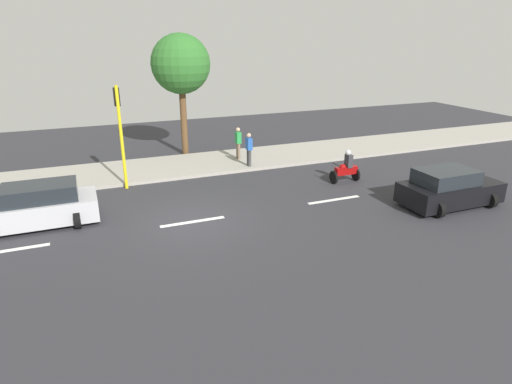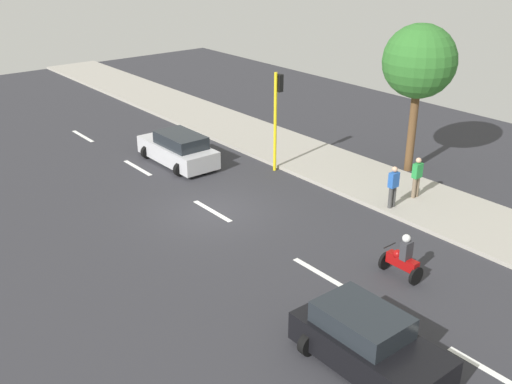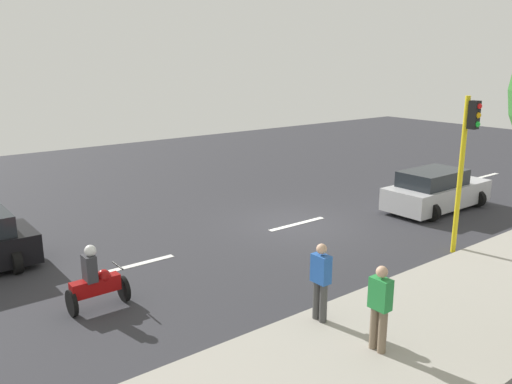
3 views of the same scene
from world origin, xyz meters
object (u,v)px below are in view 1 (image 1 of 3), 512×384
Objects in this scene: motorcycle at (346,169)px; pedestrian_near_signal at (249,149)px; pedestrian_by_tree at (238,142)px; car_silver at (34,207)px; car_black at (449,189)px; street_tree_north at (181,65)px; traffic_light_corner at (120,123)px.

pedestrian_near_signal is (3.64, 3.38, 0.42)m from motorcycle.
pedestrian_near_signal and pedestrian_by_tree have the same top height.
car_silver is 10.91m from pedestrian_by_tree.
car_black is 0.61× the size of street_tree_north.
car_silver and car_black have the same top height.
street_tree_north is at bearing -43.41° from car_silver.
pedestrian_by_tree is (9.21, 5.57, 0.35)m from car_black.
car_silver is 15.68m from car_black.
car_silver is 2.90× the size of motorcycle.
traffic_light_corner is (7.06, 11.68, 2.22)m from car_black.
motorcycle is at bearing -137.13° from pedestrian_near_signal.
car_silver is at bearing 110.93° from pedestrian_near_signal.
street_tree_north is (11.73, 7.86, 4.22)m from car_black.
car_silver is 2.63× the size of pedestrian_by_tree.
car_silver is 13.01m from motorcycle.
traffic_light_corner reaches higher than pedestrian_near_signal.
pedestrian_by_tree reaches higher than motorcycle.
pedestrian_near_signal is (7.70, 5.53, 0.35)m from car_black.
motorcycle is 10.25m from traffic_light_corner.
street_tree_north is at bearing 36.66° from motorcycle.
pedestrian_by_tree is 6.74m from traffic_light_corner.
car_black is at bearing -146.17° from street_tree_north.
street_tree_north reaches higher than traffic_light_corner.
pedestrian_by_tree reaches higher than car_black.
pedestrian_near_signal is at bearing 35.70° from car_black.
car_black is 2.36× the size of pedestrian_by_tree.
car_black is at bearing -121.16° from traffic_light_corner.
traffic_light_corner is at bearing 58.84° from car_black.
pedestrian_near_signal is 6.05m from street_tree_north.
traffic_light_corner is 0.69× the size of street_tree_north.
pedestrian_by_tree is at bearing 1.26° from pedestrian_near_signal.
traffic_light_corner is (3.04, -3.48, 2.22)m from car_silver.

